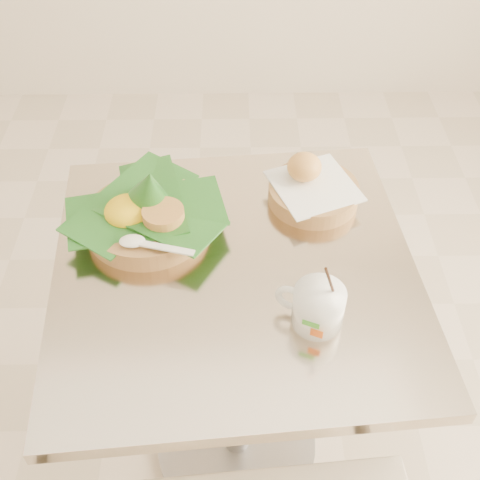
{
  "coord_description": "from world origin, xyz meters",
  "views": [
    {
      "loc": [
        0.15,
        -0.83,
        1.61
      ],
      "look_at": [
        0.16,
        -0.05,
        0.82
      ],
      "focal_mm": 45.0,
      "sensor_mm": 36.0,
      "label": 1
    }
  ],
  "objects_px": {
    "cafe_table": "(236,334)",
    "rice_basket": "(146,212)",
    "bread_basket": "(312,188)",
    "coffee_mug": "(317,306)"
  },
  "relations": [
    {
      "from": "cafe_table",
      "to": "coffee_mug",
      "type": "bearing_deg",
      "value": -43.06
    },
    {
      "from": "rice_basket",
      "to": "cafe_table",
      "type": "bearing_deg",
      "value": -31.95
    },
    {
      "from": "bread_basket",
      "to": "coffee_mug",
      "type": "relative_size",
      "value": 1.36
    },
    {
      "from": "cafe_table",
      "to": "rice_basket",
      "type": "relative_size",
      "value": 2.4
    },
    {
      "from": "cafe_table",
      "to": "coffee_mug",
      "type": "relative_size",
      "value": 4.82
    },
    {
      "from": "rice_basket",
      "to": "coffee_mug",
      "type": "height_order",
      "value": "rice_basket"
    },
    {
      "from": "bread_basket",
      "to": "coffee_mug",
      "type": "xyz_separation_m",
      "value": [
        -0.02,
        -0.33,
        0.01
      ]
    },
    {
      "from": "rice_basket",
      "to": "bread_basket",
      "type": "height_order",
      "value": "rice_basket"
    },
    {
      "from": "cafe_table",
      "to": "bread_basket",
      "type": "bearing_deg",
      "value": 49.84
    },
    {
      "from": "cafe_table",
      "to": "bread_basket",
      "type": "height_order",
      "value": "bread_basket"
    }
  ]
}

